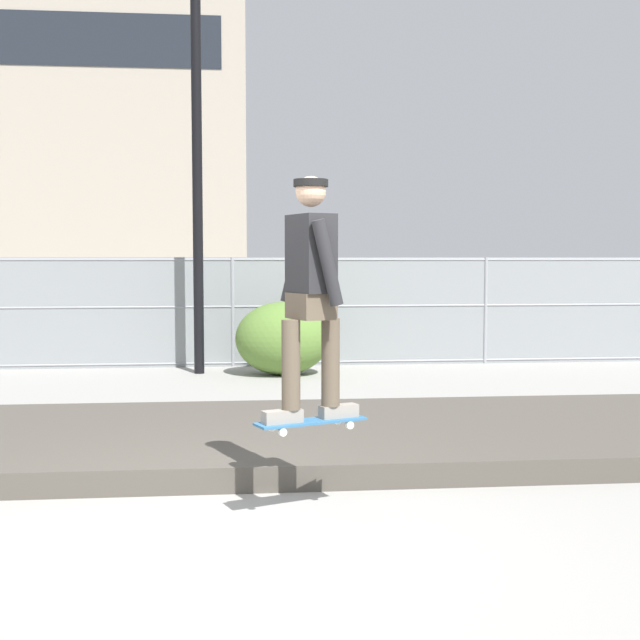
{
  "coord_description": "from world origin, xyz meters",
  "views": [
    {
      "loc": [
        0.08,
        -5.41,
        1.84
      ],
      "look_at": [
        0.91,
        2.93,
        1.21
      ],
      "focal_mm": 46.6,
      "sensor_mm": 36.0,
      "label": 1
    }
  ],
  "objects_px": {
    "parked_car_far": "(549,305)",
    "shrub_left": "(283,338)",
    "skater": "(311,284)",
    "skateboard": "(311,422)",
    "parked_car_mid": "(280,306)",
    "street_lamp": "(197,119)"
  },
  "relations": [
    {
      "from": "parked_car_far",
      "to": "shrub_left",
      "type": "height_order",
      "value": "parked_car_far"
    },
    {
      "from": "skater",
      "to": "parked_car_far",
      "type": "bearing_deg",
      "value": 61.78
    },
    {
      "from": "skateboard",
      "to": "parked_car_mid",
      "type": "bearing_deg",
      "value": 88.15
    },
    {
      "from": "parked_car_mid",
      "to": "shrub_left",
      "type": "bearing_deg",
      "value": -92.33
    },
    {
      "from": "parked_car_mid",
      "to": "skateboard",
      "type": "bearing_deg",
      "value": -91.85
    },
    {
      "from": "skateboard",
      "to": "parked_car_far",
      "type": "distance_m",
      "value": 12.93
    },
    {
      "from": "shrub_left",
      "to": "parked_car_mid",
      "type": "bearing_deg",
      "value": 87.67
    },
    {
      "from": "skateboard",
      "to": "street_lamp",
      "type": "height_order",
      "value": "street_lamp"
    },
    {
      "from": "skateboard",
      "to": "skater",
      "type": "relative_size",
      "value": 0.48
    },
    {
      "from": "parked_car_far",
      "to": "shrub_left",
      "type": "distance_m",
      "value": 7.21
    },
    {
      "from": "street_lamp",
      "to": "shrub_left",
      "type": "bearing_deg",
      "value": -12.26
    },
    {
      "from": "parked_car_mid",
      "to": "parked_car_far",
      "type": "bearing_deg",
      "value": -2.65
    },
    {
      "from": "skateboard",
      "to": "shrub_left",
      "type": "height_order",
      "value": "shrub_left"
    },
    {
      "from": "skateboard",
      "to": "shrub_left",
      "type": "distance_m",
      "value": 7.28
    },
    {
      "from": "shrub_left",
      "to": "skateboard",
      "type": "bearing_deg",
      "value": -91.56
    },
    {
      "from": "skateboard",
      "to": "parked_car_mid",
      "type": "relative_size",
      "value": 0.18
    },
    {
      "from": "skateboard",
      "to": "skater",
      "type": "xyz_separation_m",
      "value": [
        0.0,
        0.0,
        0.97
      ]
    },
    {
      "from": "skateboard",
      "to": "parked_car_mid",
      "type": "height_order",
      "value": "parked_car_mid"
    },
    {
      "from": "street_lamp",
      "to": "parked_car_far",
      "type": "bearing_deg",
      "value": 27.9
    },
    {
      "from": "skater",
      "to": "shrub_left",
      "type": "bearing_deg",
      "value": 88.44
    },
    {
      "from": "skater",
      "to": "shrub_left",
      "type": "distance_m",
      "value": 7.36
    },
    {
      "from": "skateboard",
      "to": "parked_car_mid",
      "type": "distance_m",
      "value": 11.67
    }
  ]
}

